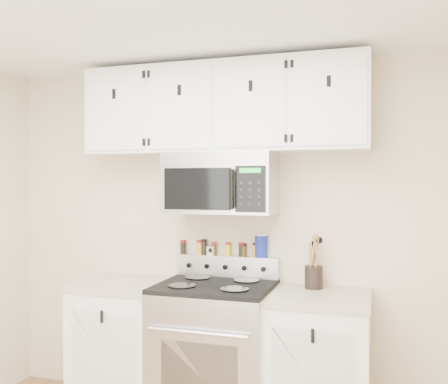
% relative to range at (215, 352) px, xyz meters
% --- Properties ---
extents(back_wall, '(3.50, 0.01, 2.50)m').
position_rel_range_xyz_m(back_wall, '(0.00, 0.32, 0.76)').
color(back_wall, '#C4B093').
rests_on(back_wall, floor).
extents(range, '(0.76, 0.65, 1.10)m').
position_rel_range_xyz_m(range, '(0.00, 0.00, 0.00)').
color(range, '#B7B7BA').
rests_on(range, floor).
extents(base_cabinet_left, '(0.64, 0.62, 0.92)m').
position_rel_range_xyz_m(base_cabinet_left, '(-0.69, 0.02, -0.03)').
color(base_cabinet_left, white).
rests_on(base_cabinet_left, floor).
extents(base_cabinet_right, '(0.64, 0.62, 0.92)m').
position_rel_range_xyz_m(base_cabinet_right, '(0.69, 0.02, -0.03)').
color(base_cabinet_right, white).
rests_on(base_cabinet_right, floor).
extents(microwave, '(0.76, 0.44, 0.42)m').
position_rel_range_xyz_m(microwave, '(0.00, 0.13, 1.14)').
color(microwave, '#9E9EA3').
rests_on(microwave, back_wall).
extents(upper_cabinets, '(2.00, 0.35, 0.62)m').
position_rel_range_xyz_m(upper_cabinets, '(-0.00, 0.15, 1.66)').
color(upper_cabinets, white).
rests_on(upper_cabinets, back_wall).
extents(utensil_crock, '(0.12, 0.12, 0.35)m').
position_rel_range_xyz_m(utensil_crock, '(0.63, 0.19, 0.52)').
color(utensil_crock, black).
rests_on(utensil_crock, base_cabinet_right).
extents(kitchen_timer, '(0.07, 0.06, 0.07)m').
position_rel_range_xyz_m(kitchen_timer, '(-0.12, 0.28, 0.65)').
color(kitchen_timer, silver).
rests_on(kitchen_timer, range).
extents(salt_canister, '(0.09, 0.09, 0.17)m').
position_rel_range_xyz_m(salt_canister, '(0.25, 0.28, 0.70)').
color(salt_canister, navy).
rests_on(salt_canister, range).
extents(spice_jar_0, '(0.04, 0.04, 0.10)m').
position_rel_range_xyz_m(spice_jar_0, '(-0.35, 0.28, 0.67)').
color(spice_jar_0, black).
rests_on(spice_jar_0, range).
extents(spice_jar_1, '(0.04, 0.04, 0.11)m').
position_rel_range_xyz_m(spice_jar_1, '(-0.22, 0.28, 0.67)').
color(spice_jar_1, '#F2A71C').
rests_on(spice_jar_1, range).
extents(spice_jar_2, '(0.04, 0.04, 0.11)m').
position_rel_range_xyz_m(spice_jar_2, '(-0.18, 0.28, 0.67)').
color(spice_jar_2, black).
rests_on(spice_jar_2, range).
extents(spice_jar_3, '(0.04, 0.04, 0.10)m').
position_rel_range_xyz_m(spice_jar_3, '(-0.10, 0.28, 0.66)').
color(spice_jar_3, '#443010').
rests_on(spice_jar_3, range).
extents(spice_jar_4, '(0.04, 0.04, 0.10)m').
position_rel_range_xyz_m(spice_jar_4, '(0.00, 0.28, 0.66)').
color(spice_jar_4, yellow).
rests_on(spice_jar_4, range).
extents(spice_jar_5, '(0.04, 0.04, 0.10)m').
position_rel_range_xyz_m(spice_jar_5, '(0.11, 0.28, 0.66)').
color(spice_jar_5, black).
rests_on(spice_jar_5, range).
extents(spice_jar_6, '(0.04, 0.04, 0.09)m').
position_rel_range_xyz_m(spice_jar_6, '(0.12, 0.28, 0.66)').
color(spice_jar_6, '#443210').
rests_on(spice_jar_6, range).
extents(spice_jar_7, '(0.04, 0.04, 0.10)m').
position_rel_range_xyz_m(spice_jar_7, '(0.21, 0.28, 0.66)').
color(spice_jar_7, orange).
rests_on(spice_jar_7, range).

